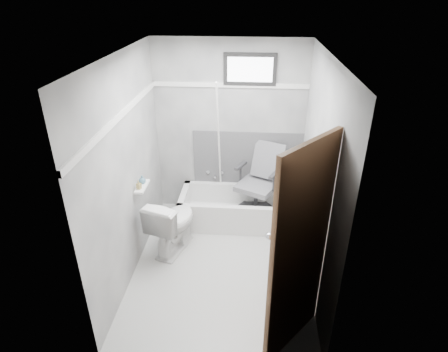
# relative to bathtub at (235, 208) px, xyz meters

# --- Properties ---
(floor) EXTENTS (2.60, 2.60, 0.00)m
(floor) POSITION_rel_bathtub_xyz_m (-0.11, -0.93, -0.21)
(floor) COLOR silver
(floor) RESTS_ON ground
(ceiling) EXTENTS (2.60, 2.60, 0.00)m
(ceiling) POSITION_rel_bathtub_xyz_m (-0.11, -0.93, 2.19)
(ceiling) COLOR silver
(ceiling) RESTS_ON floor
(wall_back) EXTENTS (2.00, 0.02, 2.40)m
(wall_back) POSITION_rel_bathtub_xyz_m (-0.11, 0.37, 0.99)
(wall_back) COLOR slate
(wall_back) RESTS_ON floor
(wall_front) EXTENTS (2.00, 0.02, 2.40)m
(wall_front) POSITION_rel_bathtub_xyz_m (-0.11, -2.23, 0.99)
(wall_front) COLOR slate
(wall_front) RESTS_ON floor
(wall_left) EXTENTS (0.02, 2.60, 2.40)m
(wall_left) POSITION_rel_bathtub_xyz_m (-1.11, -0.93, 0.99)
(wall_left) COLOR slate
(wall_left) RESTS_ON floor
(wall_right) EXTENTS (0.02, 2.60, 2.40)m
(wall_right) POSITION_rel_bathtub_xyz_m (0.89, -0.93, 0.99)
(wall_right) COLOR slate
(wall_right) RESTS_ON floor
(bathtub) EXTENTS (1.50, 0.70, 0.42)m
(bathtub) POSITION_rel_bathtub_xyz_m (0.00, 0.00, 0.00)
(bathtub) COLOR white
(bathtub) RESTS_ON floor
(office_chair) EXTENTS (0.76, 0.76, 0.98)m
(office_chair) POSITION_rel_bathtub_xyz_m (0.28, 0.05, 0.40)
(office_chair) COLOR slate
(office_chair) RESTS_ON bathtub
(toilet) EXTENTS (0.62, 0.83, 0.73)m
(toilet) POSITION_rel_bathtub_xyz_m (-0.73, -0.66, 0.15)
(toilet) COLOR white
(toilet) RESTS_ON floor
(door) EXTENTS (0.78, 0.78, 2.00)m
(door) POSITION_rel_bathtub_xyz_m (0.87, -2.21, 0.79)
(door) COLOR brown
(door) RESTS_ON floor
(window) EXTENTS (0.66, 0.04, 0.40)m
(window) POSITION_rel_bathtub_xyz_m (0.14, 0.36, 1.81)
(window) COLOR black
(window) RESTS_ON wall_back
(backerboard) EXTENTS (1.50, 0.02, 0.78)m
(backerboard) POSITION_rel_bathtub_xyz_m (0.14, 0.36, 0.59)
(backerboard) COLOR #4C4C4F
(backerboard) RESTS_ON wall_back
(trim_back) EXTENTS (2.00, 0.02, 0.06)m
(trim_back) POSITION_rel_bathtub_xyz_m (-0.11, 0.36, 1.61)
(trim_back) COLOR white
(trim_back) RESTS_ON wall_back
(trim_left) EXTENTS (0.02, 2.60, 0.06)m
(trim_left) POSITION_rel_bathtub_xyz_m (-1.10, -0.93, 1.61)
(trim_left) COLOR white
(trim_left) RESTS_ON wall_left
(pole) EXTENTS (0.02, 0.62, 1.86)m
(pole) POSITION_rel_bathtub_xyz_m (-0.23, 0.13, 0.84)
(pole) COLOR white
(pole) RESTS_ON bathtub
(shelf) EXTENTS (0.10, 0.32, 0.02)m
(shelf) POSITION_rel_bathtub_xyz_m (-1.04, -0.72, 0.69)
(shelf) COLOR white
(shelf) RESTS_ON wall_left
(soap_bottle_a) EXTENTS (0.06, 0.06, 0.10)m
(soap_bottle_a) POSITION_rel_bathtub_xyz_m (-1.05, -0.80, 0.76)
(soap_bottle_a) COLOR #9E8B4F
(soap_bottle_a) RESTS_ON shelf
(soap_bottle_b) EXTENTS (0.10, 0.10, 0.10)m
(soap_bottle_b) POSITION_rel_bathtub_xyz_m (-1.05, -0.66, 0.75)
(soap_bottle_b) COLOR slate
(soap_bottle_b) RESTS_ON shelf
(faucet) EXTENTS (0.26, 0.10, 0.16)m
(faucet) POSITION_rel_bathtub_xyz_m (-0.31, 0.34, 0.34)
(faucet) COLOR silver
(faucet) RESTS_ON wall_back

